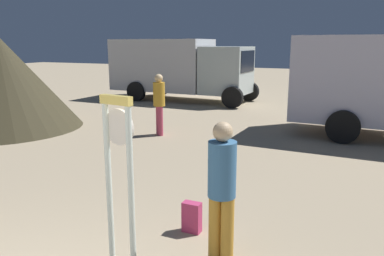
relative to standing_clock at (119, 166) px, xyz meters
The scene contains 6 objects.
standing_clock is the anchor object (origin of this frame).
person_near_clock 1.23m from the standing_clock, 32.13° to the left, with size 0.34×0.34×1.77m.
backpack 1.63m from the standing_clock, 72.38° to the left, with size 0.26×0.19×0.44m.
person_distant 6.84m from the standing_clock, 115.79° to the left, with size 0.34×0.34×1.79m.
box_truck_far 13.98m from the standing_clock, 114.05° to the left, with size 6.81×2.66×2.83m.
dome_tent 9.39m from the standing_clock, 148.10° to the left, with size 4.80×4.80×2.93m.
Camera 1 is at (2.87, -1.68, 2.64)m, focal length 35.67 mm.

